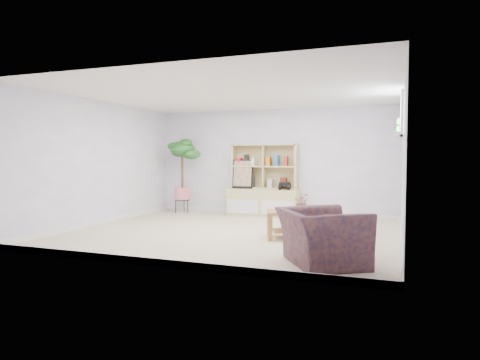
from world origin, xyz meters
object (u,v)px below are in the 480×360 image
(coffee_table, at_px, (301,224))
(armchair, at_px, (322,233))
(storage_unit, at_px, (263,180))
(floor_tree, at_px, (182,176))

(coffee_table, bearing_deg, armchair, -87.84)
(coffee_table, bearing_deg, storage_unit, 101.85)
(coffee_table, height_order, floor_tree, floor_tree)
(floor_tree, bearing_deg, coffee_table, -33.12)
(storage_unit, xyz_separation_m, floor_tree, (-1.93, -0.19, 0.07))
(coffee_table, relative_size, armchair, 1.04)
(coffee_table, bearing_deg, floor_tree, 128.52)
(floor_tree, distance_m, armchair, 5.42)
(storage_unit, height_order, floor_tree, floor_tree)
(coffee_table, xyz_separation_m, floor_tree, (-3.29, 2.15, 0.66))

